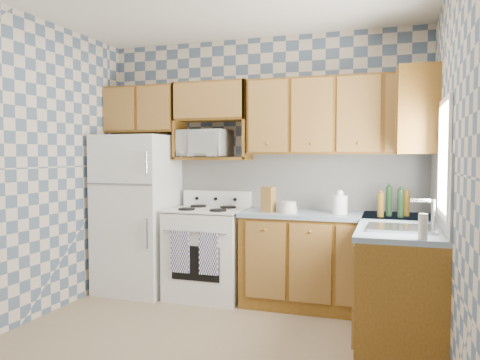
# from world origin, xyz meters

# --- Properties ---
(floor) EXTENTS (3.40, 3.40, 0.00)m
(floor) POSITION_xyz_m (0.00, 0.00, 0.00)
(floor) COLOR #917C5E
(floor) RESTS_ON ground
(back_wall) EXTENTS (3.40, 0.02, 2.70)m
(back_wall) POSITION_xyz_m (0.00, 1.60, 1.35)
(back_wall) COLOR slate
(back_wall) RESTS_ON ground
(right_wall) EXTENTS (0.02, 3.20, 2.70)m
(right_wall) POSITION_xyz_m (1.70, 0.00, 1.35)
(right_wall) COLOR slate
(right_wall) RESTS_ON ground
(backsplash_back) EXTENTS (2.60, 0.02, 0.56)m
(backsplash_back) POSITION_xyz_m (0.40, 1.59, 1.20)
(backsplash_back) COLOR silver
(backsplash_back) RESTS_ON back_wall
(backsplash_right) EXTENTS (0.02, 1.60, 0.56)m
(backsplash_right) POSITION_xyz_m (1.69, 0.80, 1.20)
(backsplash_right) COLOR silver
(backsplash_right) RESTS_ON right_wall
(refrigerator) EXTENTS (0.75, 0.70, 1.68)m
(refrigerator) POSITION_xyz_m (-1.27, 1.25, 0.84)
(refrigerator) COLOR white
(refrigerator) RESTS_ON floor
(stove_body) EXTENTS (0.76, 0.65, 0.90)m
(stove_body) POSITION_xyz_m (-0.47, 1.28, 0.45)
(stove_body) COLOR white
(stove_body) RESTS_ON floor
(cooktop) EXTENTS (0.76, 0.65, 0.02)m
(cooktop) POSITION_xyz_m (-0.47, 1.28, 0.91)
(cooktop) COLOR silver
(cooktop) RESTS_ON stove_body
(backguard) EXTENTS (0.76, 0.08, 0.17)m
(backguard) POSITION_xyz_m (-0.47, 1.55, 1.00)
(backguard) COLOR white
(backguard) RESTS_ON cooktop
(dish_towel_left) EXTENTS (0.19, 0.02, 0.40)m
(dish_towel_left) POSITION_xyz_m (-0.62, 0.93, 0.53)
(dish_towel_left) COLOR navy
(dish_towel_left) RESTS_ON stove_body
(dish_towel_right) EXTENTS (0.19, 0.02, 0.40)m
(dish_towel_right) POSITION_xyz_m (-0.32, 0.93, 0.53)
(dish_towel_right) COLOR navy
(dish_towel_right) RESTS_ON stove_body
(base_cabinets_back) EXTENTS (1.75, 0.60, 0.88)m
(base_cabinets_back) POSITION_xyz_m (0.82, 1.30, 0.44)
(base_cabinets_back) COLOR #5E3A0D
(base_cabinets_back) RESTS_ON floor
(base_cabinets_right) EXTENTS (0.60, 1.60, 0.88)m
(base_cabinets_right) POSITION_xyz_m (1.40, 0.80, 0.44)
(base_cabinets_right) COLOR #5E3A0D
(base_cabinets_right) RESTS_ON floor
(countertop_back) EXTENTS (1.77, 0.63, 0.04)m
(countertop_back) POSITION_xyz_m (0.82, 1.30, 0.90)
(countertop_back) COLOR gray
(countertop_back) RESTS_ON base_cabinets_back
(countertop_right) EXTENTS (0.63, 1.60, 0.04)m
(countertop_right) POSITION_xyz_m (1.40, 0.80, 0.90)
(countertop_right) COLOR gray
(countertop_right) RESTS_ON base_cabinets_right
(upper_cabinets_back) EXTENTS (1.75, 0.33, 0.74)m
(upper_cabinets_back) POSITION_xyz_m (0.82, 1.44, 1.85)
(upper_cabinets_back) COLOR #5E3A0D
(upper_cabinets_back) RESTS_ON back_wall
(upper_cabinets_fridge) EXTENTS (0.82, 0.33, 0.50)m
(upper_cabinets_fridge) POSITION_xyz_m (-1.29, 1.44, 1.97)
(upper_cabinets_fridge) COLOR #5E3A0D
(upper_cabinets_fridge) RESTS_ON back_wall
(upper_cabinets_right) EXTENTS (0.33, 0.70, 0.74)m
(upper_cabinets_right) POSITION_xyz_m (1.53, 1.25, 1.85)
(upper_cabinets_right) COLOR #5E3A0D
(upper_cabinets_right) RESTS_ON right_wall
(microwave_shelf) EXTENTS (0.80, 0.33, 0.03)m
(microwave_shelf) POSITION_xyz_m (-0.47, 1.44, 1.44)
(microwave_shelf) COLOR #5E3A0D
(microwave_shelf) RESTS_ON back_wall
(microwave) EXTENTS (0.55, 0.40, 0.29)m
(microwave) POSITION_xyz_m (-0.55, 1.40, 1.59)
(microwave) COLOR white
(microwave) RESTS_ON microwave_shelf
(sink) EXTENTS (0.48, 0.40, 0.03)m
(sink) POSITION_xyz_m (1.40, 0.45, 0.93)
(sink) COLOR #B7B7BC
(sink) RESTS_ON countertop_right
(window) EXTENTS (0.02, 0.66, 0.86)m
(window) POSITION_xyz_m (1.69, 0.45, 1.45)
(window) COLOR silver
(window) RESTS_ON right_wall
(bottle_0) EXTENTS (0.06, 0.06, 0.27)m
(bottle_0) POSITION_xyz_m (1.31, 1.23, 1.05)
(bottle_0) COLOR black
(bottle_0) RESTS_ON countertop_back
(bottle_1) EXTENTS (0.06, 0.06, 0.25)m
(bottle_1) POSITION_xyz_m (1.41, 1.17, 1.04)
(bottle_1) COLOR black
(bottle_1) RESTS_ON countertop_back
(bottle_2) EXTENTS (0.06, 0.06, 0.23)m
(bottle_2) POSITION_xyz_m (1.46, 1.27, 1.04)
(bottle_2) COLOR #593E10
(bottle_2) RESTS_ON countertop_back
(bottle_3) EXTENTS (0.06, 0.06, 0.21)m
(bottle_3) POSITION_xyz_m (1.24, 1.15, 1.03)
(bottle_3) COLOR #593E10
(bottle_3) RESTS_ON countertop_back
(knife_block) EXTENTS (0.14, 0.14, 0.25)m
(knife_block) POSITION_xyz_m (0.20, 1.19, 1.04)
(knife_block) COLOR brown
(knife_block) RESTS_ON countertop_back
(electric_kettle) EXTENTS (0.14, 0.14, 0.17)m
(electric_kettle) POSITION_xyz_m (0.87, 1.25, 1.01)
(electric_kettle) COLOR white
(electric_kettle) RESTS_ON countertop_back
(food_containers) EXTENTS (0.17, 0.17, 0.11)m
(food_containers) POSITION_xyz_m (0.40, 1.17, 0.98)
(food_containers) COLOR beige
(food_containers) RESTS_ON countertop_back
(soap_bottle) EXTENTS (0.06, 0.06, 0.17)m
(soap_bottle) POSITION_xyz_m (1.53, 0.05, 1.01)
(soap_bottle) COLOR beige
(soap_bottle) RESTS_ON countertop_right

